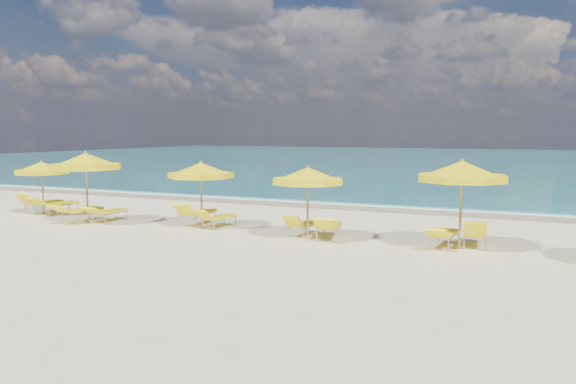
% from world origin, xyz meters
% --- Properties ---
extents(ground_plane, '(120.00, 120.00, 0.00)m').
position_xyz_m(ground_plane, '(0.00, 0.00, 0.00)').
color(ground_plane, beige).
extents(ocean, '(120.00, 80.00, 0.30)m').
position_xyz_m(ocean, '(0.00, 48.00, 0.00)').
color(ocean, '#13646B').
rests_on(ocean, ground).
extents(wet_sand_band, '(120.00, 2.60, 0.01)m').
position_xyz_m(wet_sand_band, '(0.00, 7.40, 0.00)').
color(wet_sand_band, tan).
rests_on(wet_sand_band, ground).
extents(foam_line, '(120.00, 1.20, 0.03)m').
position_xyz_m(foam_line, '(0.00, 8.20, 0.00)').
color(foam_line, white).
rests_on(foam_line, ground).
extents(whitecap_near, '(14.00, 0.36, 0.05)m').
position_xyz_m(whitecap_near, '(-6.00, 17.00, 0.00)').
color(whitecap_near, white).
rests_on(whitecap_near, ground).
extents(whitecap_far, '(18.00, 0.30, 0.05)m').
position_xyz_m(whitecap_far, '(8.00, 24.00, 0.00)').
color(whitecap_far, white).
rests_on(whitecap_far, ground).
extents(umbrella_1, '(2.57, 2.57, 2.11)m').
position_xyz_m(umbrella_1, '(-10.02, 0.41, 1.80)').
color(umbrella_1, '#9F854F').
rests_on(umbrella_1, ground).
extents(umbrella_2, '(3.02, 3.02, 2.54)m').
position_xyz_m(umbrella_2, '(-6.87, -0.55, 2.17)').
color(umbrella_2, '#9F854F').
rests_on(umbrella_2, ground).
extents(umbrella_3, '(2.77, 2.77, 2.25)m').
position_xyz_m(umbrella_3, '(-2.66, 0.27, 1.92)').
color(umbrella_3, '#9F854F').
rests_on(umbrella_3, ground).
extents(umbrella_4, '(2.27, 2.27, 2.23)m').
position_xyz_m(umbrella_4, '(1.41, -0.24, 1.90)').
color(umbrella_4, '#9F854F').
rests_on(umbrella_4, ground).
extents(umbrella_5, '(2.97, 2.97, 2.50)m').
position_xyz_m(umbrella_5, '(5.78, 0.16, 2.13)').
color(umbrella_5, '#9F854F').
rests_on(umbrella_5, ground).
extents(lounger_1_left, '(0.68, 1.84, 0.89)m').
position_xyz_m(lounger_1_left, '(-10.44, 0.77, 0.23)').
color(lounger_1_left, '#A5A8AD').
rests_on(lounger_1_left, ground).
extents(lounger_1_right, '(0.96, 1.99, 0.79)m').
position_xyz_m(lounger_1_right, '(-9.56, 0.70, 0.23)').
color(lounger_1_right, '#A5A8AD').
rests_on(lounger_1_right, ground).
extents(lounger_2_left, '(0.72, 2.08, 0.76)m').
position_xyz_m(lounger_2_left, '(-7.34, -0.39, 0.24)').
color(lounger_2_left, '#A5A8AD').
rests_on(lounger_2_left, ground).
extents(lounger_2_right, '(0.60, 1.79, 0.67)m').
position_xyz_m(lounger_2_right, '(-6.38, -0.01, 0.21)').
color(lounger_2_right, '#A5A8AD').
rests_on(lounger_2_right, ground).
extents(lounger_3_left, '(0.73, 1.99, 0.90)m').
position_xyz_m(lounger_3_left, '(-3.12, 0.76, 0.24)').
color(lounger_3_left, '#A5A8AD').
rests_on(lounger_3_left, ground).
extents(lounger_3_right, '(0.85, 1.75, 0.74)m').
position_xyz_m(lounger_3_right, '(-2.11, 0.47, 0.21)').
color(lounger_3_right, '#A5A8AD').
rests_on(lounger_3_right, ground).
extents(lounger_4_left, '(0.68, 1.64, 0.78)m').
position_xyz_m(lounger_4_left, '(1.05, 0.31, 0.20)').
color(lounger_4_left, '#A5A8AD').
rests_on(lounger_4_left, ground).
extents(lounger_4_right, '(0.97, 1.97, 0.81)m').
position_xyz_m(lounger_4_right, '(1.95, 0.12, 0.23)').
color(lounger_4_right, '#A5A8AD').
rests_on(lounger_4_right, ground).
extents(lounger_5_left, '(0.75, 1.88, 0.70)m').
position_xyz_m(lounger_5_left, '(5.32, 0.32, 0.22)').
color(lounger_5_left, '#A5A8AD').
rests_on(lounger_5_left, ground).
extents(lounger_5_right, '(0.79, 1.88, 0.89)m').
position_xyz_m(lounger_5_right, '(6.13, 0.69, 0.23)').
color(lounger_5_right, '#A5A8AD').
rests_on(lounger_5_right, ground).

